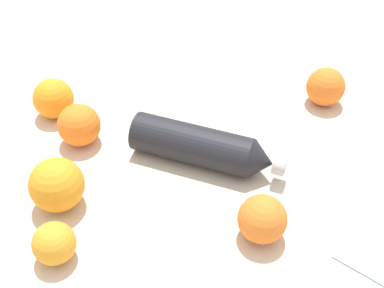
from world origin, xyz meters
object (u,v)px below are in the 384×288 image
at_px(orange_4, 53,99).
at_px(orange_5, 54,243).
at_px(orange_0, 262,219).
at_px(orange_1, 326,87).
at_px(orange_3, 79,125).
at_px(water_bottle, 204,147).
at_px(orange_2, 57,185).

height_order(orange_4, orange_5, orange_4).
height_order(orange_0, orange_5, orange_0).
bearing_deg(orange_0, orange_1, 169.35).
distance_m(orange_0, orange_4, 0.46).
height_order(orange_0, orange_3, orange_3).
height_order(water_bottle, orange_0, orange_0).
distance_m(orange_0, orange_1, 0.36).
relative_size(orange_2, orange_3, 1.12).
bearing_deg(orange_5, orange_3, -163.58).
xyz_separation_m(orange_0, orange_2, (0.02, -0.31, 0.01)).
distance_m(water_bottle, orange_0, 0.18).
bearing_deg(orange_0, orange_2, -86.79).
bearing_deg(orange_1, water_bottle, -39.49).
relative_size(water_bottle, orange_1, 3.59).
distance_m(orange_3, orange_5, 0.25).
distance_m(water_bottle, orange_5, 0.28).
bearing_deg(orange_0, orange_5, -67.64).
xyz_separation_m(orange_1, orange_3, (0.23, -0.40, 0.00)).
distance_m(water_bottle, orange_2, 0.24).
xyz_separation_m(water_bottle, orange_0, (0.13, 0.12, 0.00)).
xyz_separation_m(orange_3, orange_5, (0.24, 0.07, -0.01)).
bearing_deg(orange_1, orange_4, -70.91).
bearing_deg(orange_4, orange_3, 52.59).
xyz_separation_m(orange_2, orange_4, (-0.20, -0.11, -0.00)).
distance_m(orange_4, orange_5, 0.33).
bearing_deg(orange_2, orange_4, -152.04).
relative_size(water_bottle, orange_4, 3.53).
xyz_separation_m(orange_2, orange_5, (0.09, 0.04, -0.01)).
distance_m(orange_1, orange_5, 0.57).
bearing_deg(orange_2, orange_0, 93.21).
bearing_deg(orange_3, orange_2, 11.88).
bearing_deg(orange_2, orange_5, 23.10).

